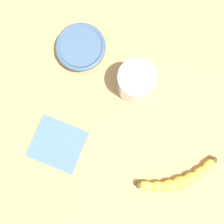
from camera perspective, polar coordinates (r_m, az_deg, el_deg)
wooden_tabletop at (r=82.07cm, az=3.23°, el=-5.03°), size 120.00×120.00×3.00cm
banana at (r=80.76cm, az=12.18°, el=-12.03°), size 11.04×19.57×3.30cm
smoothie_glass at (r=77.25cm, az=4.35°, el=5.45°), size 9.16×9.16×10.72cm
ceramic_bowl at (r=82.47cm, az=-5.67°, el=11.48°), size 12.91×12.91×4.49cm
folded_napkin at (r=81.31cm, az=-9.93°, el=-5.83°), size 14.20×15.12×0.60cm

